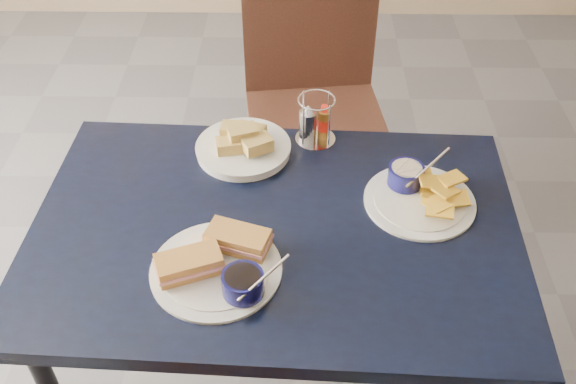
{
  "coord_description": "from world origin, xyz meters",
  "views": [
    {
      "loc": [
        -0.2,
        -1.17,
        1.82
      ],
      "look_at": [
        -0.22,
        -0.06,
        0.82
      ],
      "focal_mm": 40.0,
      "sensor_mm": 36.0,
      "label": 1
    }
  ],
  "objects_px": {
    "bread_basket": "(243,145)",
    "condiment_caddy": "(314,123)",
    "chair_far": "(316,85)",
    "plantain_plate": "(417,191)",
    "dining_table": "(275,245)",
    "sandwich_plate": "(220,264)"
  },
  "relations": [
    {
      "from": "chair_far",
      "to": "sandwich_plate",
      "type": "relative_size",
      "value": 3.23
    },
    {
      "from": "chair_far",
      "to": "sandwich_plate",
      "type": "distance_m",
      "value": 1.08
    },
    {
      "from": "plantain_plate",
      "to": "bread_basket",
      "type": "xyz_separation_m",
      "value": [
        -0.44,
        0.17,
        0.0
      ]
    },
    {
      "from": "chair_far",
      "to": "plantain_plate",
      "type": "distance_m",
      "value": 0.84
    },
    {
      "from": "plantain_plate",
      "to": "condiment_caddy",
      "type": "relative_size",
      "value": 2.01
    },
    {
      "from": "sandwich_plate",
      "to": "dining_table",
      "type": "bearing_deg",
      "value": 51.37
    },
    {
      "from": "plantain_plate",
      "to": "chair_far",
      "type": "bearing_deg",
      "value": 106.4
    },
    {
      "from": "sandwich_plate",
      "to": "bread_basket",
      "type": "bearing_deg",
      "value": 86.89
    },
    {
      "from": "dining_table",
      "to": "condiment_caddy",
      "type": "relative_size",
      "value": 8.75
    },
    {
      "from": "dining_table",
      "to": "bread_basket",
      "type": "bearing_deg",
      "value": 108.55
    },
    {
      "from": "plantain_plate",
      "to": "sandwich_plate",
      "type": "bearing_deg",
      "value": -151.82
    },
    {
      "from": "dining_table",
      "to": "bread_basket",
      "type": "xyz_separation_m",
      "value": [
        -0.09,
        0.28,
        0.09
      ]
    },
    {
      "from": "plantain_plate",
      "to": "condiment_caddy",
      "type": "height_order",
      "value": "condiment_caddy"
    },
    {
      "from": "dining_table",
      "to": "plantain_plate",
      "type": "xyz_separation_m",
      "value": [
        0.35,
        0.1,
        0.09
      ]
    },
    {
      "from": "chair_far",
      "to": "bread_basket",
      "type": "relative_size",
      "value": 4.0
    },
    {
      "from": "sandwich_plate",
      "to": "bread_basket",
      "type": "height_order",
      "value": "sandwich_plate"
    },
    {
      "from": "sandwich_plate",
      "to": "plantain_plate",
      "type": "height_order",
      "value": "same"
    },
    {
      "from": "dining_table",
      "to": "chair_far",
      "type": "distance_m",
      "value": 0.9
    },
    {
      "from": "chair_far",
      "to": "sandwich_plate",
      "type": "xyz_separation_m",
      "value": [
        -0.23,
        -1.03,
        0.2
      ]
    },
    {
      "from": "bread_basket",
      "to": "chair_far",
      "type": "bearing_deg",
      "value": 71.07
    },
    {
      "from": "bread_basket",
      "to": "condiment_caddy",
      "type": "relative_size",
      "value": 1.84
    },
    {
      "from": "dining_table",
      "to": "bread_basket",
      "type": "height_order",
      "value": "bread_basket"
    }
  ]
}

